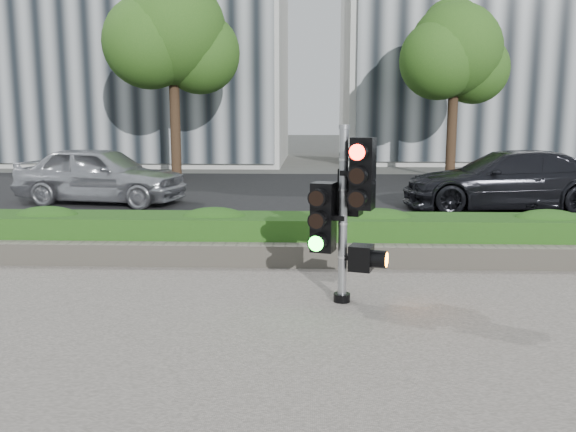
{
  "coord_description": "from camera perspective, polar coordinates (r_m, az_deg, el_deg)",
  "views": [
    {
      "loc": [
        0.41,
        -7.25,
        2.37
      ],
      "look_at": [
        0.09,
        0.6,
        1.04
      ],
      "focal_mm": 38.0,
      "sensor_mm": 36.0,
      "label": 1
    }
  ],
  "objects": [
    {
      "name": "hedge",
      "position": [
        10.01,
        -0.07,
        -1.89
      ],
      "size": [
        12.0,
        1.0,
        0.68
      ],
      "primitive_type": "cube",
      "color": "#418729",
      "rests_on": "sidewalk"
    },
    {
      "name": "ground",
      "position": [
        7.64,
        -0.88,
        -8.44
      ],
      "size": [
        120.0,
        120.0,
        0.0
      ],
      "primitive_type": "plane",
      "color": "#51514C",
      "rests_on": "ground"
    },
    {
      "name": "building_left",
      "position": [
        32.1,
        -15.57,
        18.48
      ],
      "size": [
        16.0,
        9.0,
        15.0
      ],
      "primitive_type": "cube",
      "color": "#B7B7B2",
      "rests_on": "ground"
    },
    {
      "name": "tree_left",
      "position": [
        22.52,
        -10.76,
        16.28
      ],
      "size": [
        4.61,
        4.03,
        7.34
      ],
      "color": "black",
      "rests_on": "ground"
    },
    {
      "name": "road",
      "position": [
        17.42,
        0.96,
        1.83
      ],
      "size": [
        60.0,
        13.0,
        0.02
      ],
      "primitive_type": "cube",
      "color": "black",
      "rests_on": "ground"
    },
    {
      "name": "tree_right",
      "position": [
        23.46,
        15.3,
        14.45
      ],
      "size": [
        4.1,
        3.58,
        6.53
      ],
      "color": "black",
      "rests_on": "ground"
    },
    {
      "name": "car_silver",
      "position": [
        16.69,
        -17.11,
        3.71
      ],
      "size": [
        4.67,
        2.52,
        1.51
      ],
      "primitive_type": "imported",
      "rotation": [
        0.0,
        0.0,
        1.4
      ],
      "color": "#B2B4BA",
      "rests_on": "road"
    },
    {
      "name": "stone_wall",
      "position": [
        9.42,
        -0.23,
        -3.7
      ],
      "size": [
        12.0,
        0.32,
        0.34
      ],
      "primitive_type": "cube",
      "color": "gray",
      "rests_on": "sidewalk"
    },
    {
      "name": "traffic_signal",
      "position": [
        7.5,
        5.47,
        0.97
      ],
      "size": [
        0.81,
        0.66,
        2.2
      ],
      "rotation": [
        0.0,
        0.0,
        -0.3
      ],
      "color": "black",
      "rests_on": "sidewalk"
    },
    {
      "name": "car_dark",
      "position": [
        15.91,
        19.72,
        3.19
      ],
      "size": [
        5.04,
        2.17,
        1.45
      ],
      "primitive_type": "imported",
      "rotation": [
        0.0,
        0.0,
        -1.54
      ],
      "color": "black",
      "rests_on": "road"
    },
    {
      "name": "building_right",
      "position": [
        34.14,
        21.15,
        15.1
      ],
      "size": [
        18.0,
        10.0,
        12.0
      ],
      "primitive_type": "cube",
      "color": "#B7B7B2",
      "rests_on": "ground"
    },
    {
      "name": "sidewalk",
      "position": [
        5.32,
        -2.44,
        -16.64
      ],
      "size": [
        16.0,
        11.0,
        0.03
      ],
      "primitive_type": "cube",
      "color": "#9E9389",
      "rests_on": "ground"
    },
    {
      "name": "curb",
      "position": [
        10.66,
        0.07,
        -2.88
      ],
      "size": [
        60.0,
        0.25,
        0.12
      ],
      "primitive_type": "cube",
      "color": "gray",
      "rests_on": "ground"
    }
  ]
}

